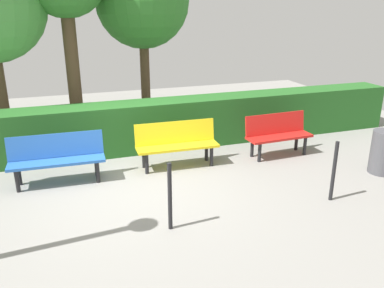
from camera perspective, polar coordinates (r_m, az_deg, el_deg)
ground_plane at (r=7.05m, az=-8.14°, el=-5.93°), size 16.00×16.00×0.00m
bench_red at (r=8.41m, az=12.20°, el=1.58°), size 1.40×0.51×0.86m
bench_yellow at (r=7.66m, az=-2.22°, el=0.27°), size 1.59×0.51×0.86m
bench_blue at (r=7.33m, az=-18.83°, el=-1.70°), size 1.64×0.51×0.86m
hedge_row at (r=8.67m, az=-4.50°, el=2.81°), size 11.36×0.72×1.05m
tree_near at (r=10.15m, az=-7.15°, el=19.61°), size 2.25×2.25×4.19m
railing_post_near at (r=6.69m, az=19.69°, el=-3.72°), size 0.06×0.06×1.00m
railing_post_mid at (r=5.52m, az=-3.19°, el=-7.56°), size 0.06×0.06×1.00m
trash_bin at (r=8.18m, az=25.86°, el=-1.06°), size 0.49×0.49×0.81m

